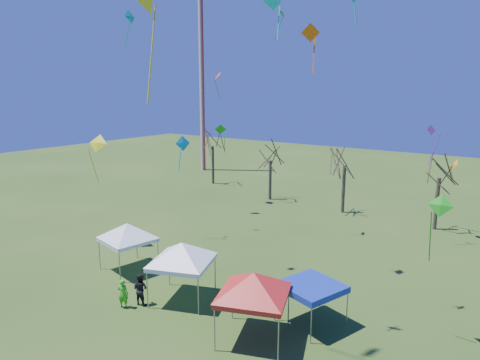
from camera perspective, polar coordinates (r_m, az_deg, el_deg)
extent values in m
plane|color=#2B4A17|center=(22.17, -5.85, -19.92)|extent=(140.00, 140.00, 0.00)
cylinder|color=silver|center=(62.88, -5.11, 12.65)|extent=(0.70, 0.70, 25.00)
cylinder|color=#3D2D21|center=(54.03, -3.63, 2.03)|extent=(0.32, 0.32, 4.78)
cylinder|color=#3D2D21|center=(46.19, 4.04, 0.00)|extent=(0.32, 0.32, 4.28)
cylinder|color=#3D2D21|center=(42.30, 13.63, -1.18)|extent=(0.32, 0.32, 4.64)
cylinder|color=#3D2D21|center=(39.82, 24.74, -2.88)|extent=(0.32, 0.32, 4.49)
cylinder|color=gray|center=(30.13, -18.22, -9.47)|extent=(0.06, 0.06, 1.97)
cylinder|color=gray|center=(31.28, -13.61, -8.39)|extent=(0.06, 0.06, 1.97)
cylinder|color=gray|center=(27.81, -15.74, -11.15)|extent=(0.06, 0.06, 1.97)
cylinder|color=gray|center=(29.05, -10.85, -9.88)|extent=(0.06, 0.06, 1.97)
cube|color=white|center=(29.15, -14.72, -7.67)|extent=(3.50, 3.50, 0.24)
pyramid|color=white|center=(28.80, -14.84, -5.59)|extent=(4.10, 4.10, 0.99)
cylinder|color=gray|center=(24.41, -12.26, -14.18)|extent=(0.06, 0.06, 2.09)
cylinder|color=gray|center=(26.80, -9.43, -11.60)|extent=(0.06, 0.06, 2.09)
cylinder|color=gray|center=(23.35, -5.59, -15.22)|extent=(0.06, 0.06, 2.09)
cylinder|color=gray|center=(25.84, -3.34, -12.38)|extent=(0.06, 0.06, 2.09)
cube|color=white|center=(24.58, -7.73, -10.83)|extent=(4.04, 4.04, 0.25)
pyramid|color=white|center=(24.15, -7.81, -8.27)|extent=(4.14, 4.14, 1.04)
cylinder|color=gray|center=(20.49, -3.41, -19.35)|extent=(0.06, 0.06, 2.08)
cylinder|color=gray|center=(22.92, -1.03, -15.72)|extent=(0.06, 0.06, 2.08)
cylinder|color=gray|center=(19.89, 5.13, -20.44)|extent=(0.06, 0.06, 2.08)
cylinder|color=gray|center=(22.38, 6.48, -16.52)|extent=(0.06, 0.06, 2.08)
cube|color=red|center=(20.80, 1.81, -15.15)|extent=(4.01, 4.01, 0.25)
pyramid|color=red|center=(20.30, 1.83, -12.22)|extent=(4.15, 4.15, 1.04)
cylinder|color=gray|center=(22.89, 4.69, -16.17)|extent=(0.05, 0.05, 1.82)
cylinder|color=gray|center=(24.47, 9.35, -14.34)|extent=(0.05, 0.05, 1.82)
cylinder|color=gray|center=(21.29, 9.45, -18.63)|extent=(0.05, 0.05, 1.82)
cylinder|color=gray|center=(22.98, 14.08, -16.40)|extent=(0.05, 0.05, 1.82)
cube|color=#0E2697|center=(22.40, 9.48, -14.03)|extent=(3.46, 3.46, 0.22)
cube|color=#0E2697|center=(22.33, 9.50, -13.66)|extent=(3.46, 3.46, 0.11)
imported|color=green|center=(24.90, -15.33, -14.38)|extent=(0.70, 0.60, 1.63)
imported|color=black|center=(24.98, -13.14, -13.97)|extent=(0.98, 0.82, 1.79)
cone|color=#0CB490|center=(34.77, -14.43, 20.38)|extent=(0.52, 1.09, 1.03)
cube|color=#0CB490|center=(34.26, -14.79, 18.11)|extent=(0.88, 0.16, 2.31)
cone|color=#1D9517|center=(21.07, 25.19, -3.07)|extent=(1.09, 0.54, 1.02)
cube|color=#1D9517|center=(21.53, 24.03, -6.93)|extent=(0.06, 0.64, 2.54)
cone|color=#0DA4C6|center=(23.59, -7.62, 4.88)|extent=(0.54, 0.87, 0.85)
cube|color=#0DA4C6|center=(23.63, -8.02, 2.74)|extent=(0.43, 0.22, 1.34)
cone|color=yellow|center=(33.09, -18.46, 4.71)|extent=(1.62, 1.24, 1.30)
cube|color=yellow|center=(33.62, -18.96, 1.80)|extent=(0.37, 0.99, 2.76)
cone|color=#FF600D|center=(15.10, 9.39, 18.84)|extent=(0.66, 0.42, 0.61)
cube|color=#FF600D|center=(15.01, 9.82, 16.07)|extent=(0.14, 0.30, 1.16)
cone|color=#209A17|center=(34.91, 5.50, 21.51)|extent=(0.96, 1.32, 1.05)
cube|color=#209A17|center=(34.41, 5.24, 19.64)|extent=(0.72, 0.16, 1.80)
cube|color=yellow|center=(16.41, -11.72, 16.02)|extent=(0.16, 0.53, 3.48)
cone|color=red|center=(44.07, -3.01, 13.76)|extent=(1.36, 1.30, 0.91)
cube|color=red|center=(44.32, -3.09, 12.11)|extent=(0.40, 0.50, 1.98)
cone|color=#169219|center=(40.15, -2.62, 6.81)|extent=(1.25, 1.21, 1.00)
cube|color=#169219|center=(40.31, -2.06, 4.99)|extent=(0.56, 0.64, 2.04)
cone|color=purple|center=(35.00, 24.17, 6.11)|extent=(0.82, 0.66, 0.83)
cube|color=purple|center=(34.83, 24.48, 3.79)|extent=(0.55, 0.78, 2.33)
cube|color=#0CB7A3|center=(23.06, 15.10, 20.69)|extent=(0.29, 0.14, 1.25)
cone|color=#0DC2CD|center=(20.30, 4.40, 22.79)|extent=(0.93, 0.64, 0.82)
cube|color=#0DC2CD|center=(20.09, 5.15, 20.12)|extent=(0.24, 0.55, 1.50)
cone|color=#FF980D|center=(37.54, 26.72, 1.96)|extent=(0.74, 0.89, 0.76)
cube|color=#FF980D|center=(37.95, 26.44, 0.56)|extent=(0.52, 0.32, 1.60)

